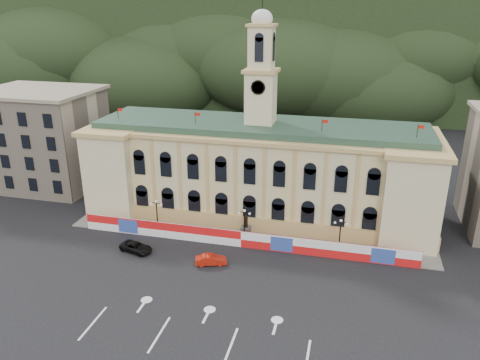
% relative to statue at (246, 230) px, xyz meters
% --- Properties ---
extents(ground, '(260.00, 260.00, 0.00)m').
position_rel_statue_xyz_m(ground, '(0.00, -18.00, -1.19)').
color(ground, black).
rests_on(ground, ground).
extents(lane_markings, '(26.00, 10.00, 0.02)m').
position_rel_statue_xyz_m(lane_markings, '(0.00, -23.00, -1.18)').
color(lane_markings, white).
rests_on(lane_markings, ground).
extents(hill_ridge, '(230.00, 80.00, 64.00)m').
position_rel_statue_xyz_m(hill_ridge, '(0.03, 103.99, 18.30)').
color(hill_ridge, black).
rests_on(hill_ridge, ground).
extents(city_hall, '(56.20, 17.60, 37.10)m').
position_rel_statue_xyz_m(city_hall, '(0.00, 9.63, 6.66)').
color(city_hall, beige).
rests_on(city_hall, ground).
extents(side_building_left, '(21.00, 17.00, 18.60)m').
position_rel_statue_xyz_m(side_building_left, '(-43.00, 12.93, 8.14)').
color(side_building_left, tan).
rests_on(side_building_left, ground).
extents(hoarding_fence, '(50.00, 0.44, 2.50)m').
position_rel_statue_xyz_m(hoarding_fence, '(0.06, -2.93, 0.06)').
color(hoarding_fence, red).
rests_on(hoarding_fence, ground).
extents(pavement, '(56.00, 5.50, 0.16)m').
position_rel_statue_xyz_m(pavement, '(0.00, -0.25, -1.11)').
color(pavement, slate).
rests_on(pavement, ground).
extents(statue, '(1.40, 1.40, 3.72)m').
position_rel_statue_xyz_m(statue, '(0.00, 0.00, 0.00)').
color(statue, '#595651').
rests_on(statue, ground).
extents(lamp_left, '(1.96, 0.44, 5.15)m').
position_rel_statue_xyz_m(lamp_left, '(-14.00, -1.00, 1.89)').
color(lamp_left, black).
rests_on(lamp_left, ground).
extents(lamp_center, '(1.96, 0.44, 5.15)m').
position_rel_statue_xyz_m(lamp_center, '(0.00, -1.00, 1.89)').
color(lamp_center, black).
rests_on(lamp_center, ground).
extents(lamp_right, '(1.96, 0.44, 5.15)m').
position_rel_statue_xyz_m(lamp_right, '(14.00, -1.00, 1.89)').
color(lamp_right, black).
rests_on(lamp_right, ground).
extents(red_sedan, '(4.11, 5.23, 1.42)m').
position_rel_statue_xyz_m(red_sedan, '(-2.83, -8.78, -0.47)').
color(red_sedan, '#AD1A0C').
rests_on(red_sedan, ground).
extents(black_suv, '(4.76, 6.09, 1.38)m').
position_rel_statue_xyz_m(black_suv, '(-14.36, -7.99, -0.50)').
color(black_suv, black).
rests_on(black_suv, ground).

